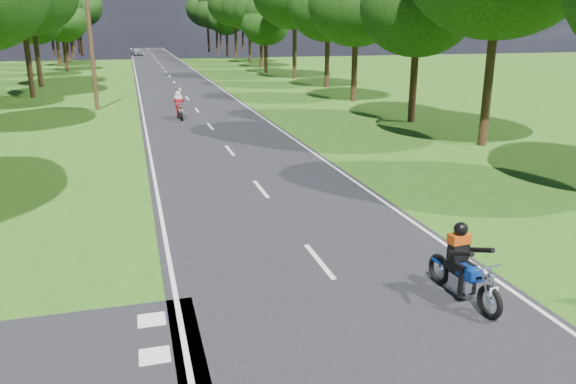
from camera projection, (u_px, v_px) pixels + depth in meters
name	position (u px, v px, depth m)	size (l,w,h in m)	color
ground	(352.00, 302.00, 10.95)	(160.00, 160.00, 0.00)	#2A5814
main_road	(170.00, 76.00, 57.09)	(7.00, 140.00, 0.02)	black
road_markings	(170.00, 78.00, 55.32)	(7.40, 140.00, 0.01)	silver
telegraph_pole	(91.00, 43.00, 34.09)	(1.20, 0.26, 8.00)	#382616
rider_near_blue	(465.00, 263.00, 10.80)	(0.62, 1.85, 1.54)	navy
rider_far_red	(179.00, 105.00, 31.55)	(0.62, 1.86, 1.55)	#A6210C
distant_car	(136.00, 52.00, 93.21)	(1.54, 3.82, 1.30)	#AAADB1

